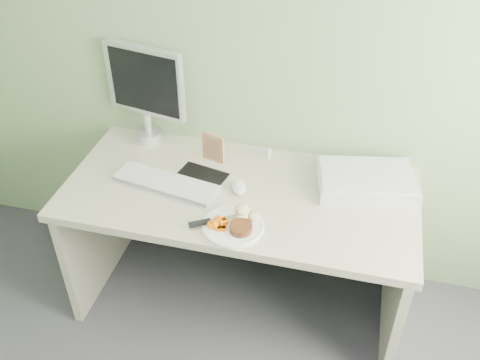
% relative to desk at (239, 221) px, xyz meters
% --- Properties ---
extents(wall_back, '(3.50, 0.00, 3.50)m').
position_rel_desk_xyz_m(wall_back, '(0.00, 0.38, 0.80)').
color(wall_back, '#65805A').
rests_on(wall_back, floor).
extents(desk, '(1.60, 0.75, 0.73)m').
position_rel_desk_xyz_m(desk, '(0.00, 0.00, 0.00)').
color(desk, beige).
rests_on(desk, floor).
extents(plate, '(0.26, 0.26, 0.01)m').
position_rel_desk_xyz_m(plate, '(0.04, -0.24, 0.19)').
color(plate, white).
rests_on(plate, desk).
extents(steak, '(0.12, 0.12, 0.03)m').
position_rel_desk_xyz_m(steak, '(0.08, -0.27, 0.21)').
color(steak, black).
rests_on(steak, plate).
extents(potato_pile, '(0.12, 0.09, 0.06)m').
position_rel_desk_xyz_m(potato_pile, '(0.06, -0.19, 0.23)').
color(potato_pile, tan).
rests_on(potato_pile, plate).
extents(carrot_heap, '(0.07, 0.07, 0.04)m').
position_rel_desk_xyz_m(carrot_heap, '(-0.03, -0.27, 0.22)').
color(carrot_heap, '#FF6F05').
rests_on(carrot_heap, plate).
extents(steak_knife, '(0.22, 0.14, 0.02)m').
position_rel_desk_xyz_m(steak_knife, '(-0.06, -0.26, 0.21)').
color(steak_knife, silver).
rests_on(steak_knife, plate).
extents(mousepad, '(0.27, 0.24, 0.00)m').
position_rel_desk_xyz_m(mousepad, '(-0.21, 0.04, 0.18)').
color(mousepad, black).
rests_on(mousepad, desk).
extents(keyboard, '(0.51, 0.23, 0.02)m').
position_rel_desk_xyz_m(keyboard, '(-0.33, -0.05, 0.20)').
color(keyboard, white).
rests_on(keyboard, desk).
extents(computer_mouse, '(0.10, 0.13, 0.04)m').
position_rel_desk_xyz_m(computer_mouse, '(-0.00, 0.00, 0.20)').
color(computer_mouse, white).
rests_on(computer_mouse, desk).
extents(photo_frame, '(0.11, 0.04, 0.14)m').
position_rel_desk_xyz_m(photo_frame, '(-0.18, 0.20, 0.25)').
color(photo_frame, '#996947').
rests_on(photo_frame, desk).
extents(eyedrop_bottle, '(0.02, 0.02, 0.07)m').
position_rel_desk_xyz_m(eyedrop_bottle, '(0.08, 0.29, 0.21)').
color(eyedrop_bottle, white).
rests_on(eyedrop_bottle, desk).
extents(scanner, '(0.49, 0.37, 0.07)m').
position_rel_desk_xyz_m(scanner, '(0.55, 0.17, 0.22)').
color(scanner, '#B8BBC0').
rests_on(scanner, desk).
extents(monitor, '(0.42, 0.15, 0.50)m').
position_rel_desk_xyz_m(monitor, '(-0.55, 0.31, 0.47)').
color(monitor, silver).
rests_on(monitor, desk).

